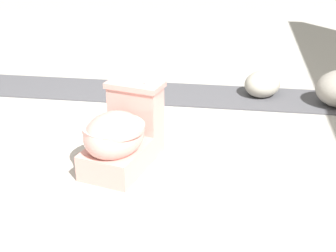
# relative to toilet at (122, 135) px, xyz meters

# --- Properties ---
(ground_plane) EXTENTS (14.00, 14.00, 0.00)m
(ground_plane) POSITION_rel_toilet_xyz_m (0.01, 0.06, -0.22)
(ground_plane) COLOR #A8A59E
(gravel_strip) EXTENTS (0.56, 8.00, 0.01)m
(gravel_strip) POSITION_rel_toilet_xyz_m (-1.32, 0.56, -0.21)
(gravel_strip) COLOR #4C4C51
(gravel_strip) RESTS_ON ground
(toilet) EXTENTS (0.70, 0.51, 0.52)m
(toilet) POSITION_rel_toilet_xyz_m (0.00, 0.00, 0.00)
(toilet) COLOR #E09E93
(toilet) RESTS_ON ground
(boulder_near) EXTENTS (0.45, 0.44, 0.23)m
(boulder_near) POSITION_rel_toilet_xyz_m (-1.40, 0.95, -0.11)
(boulder_near) COLOR #ADA899
(boulder_near) RESTS_ON ground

